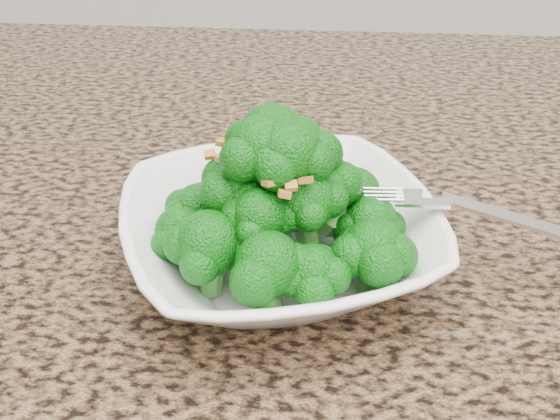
# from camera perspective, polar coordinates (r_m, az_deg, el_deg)

# --- Properties ---
(granite_counter) EXTENTS (1.64, 1.04, 0.03)m
(granite_counter) POSITION_cam_1_polar(r_m,az_deg,el_deg) (0.52, 6.92, -5.52)
(granite_counter) COLOR brown
(granite_counter) RESTS_ON cabinet
(bowl) EXTENTS (0.27, 0.27, 0.05)m
(bowl) POSITION_cam_1_polar(r_m,az_deg,el_deg) (0.49, 0.00, -2.31)
(bowl) COLOR white
(bowl) RESTS_ON granite_counter
(broccoli_pile) EXTENTS (0.19, 0.19, 0.08)m
(broccoli_pile) POSITION_cam_1_polar(r_m,az_deg,el_deg) (0.46, -0.00, 4.39)
(broccoli_pile) COLOR #0B650C
(broccoli_pile) RESTS_ON bowl
(garlic_topping) EXTENTS (0.11, 0.11, 0.01)m
(garlic_topping) POSITION_cam_1_polar(r_m,az_deg,el_deg) (0.44, 0.00, 9.18)
(garlic_topping) COLOR #B4762C
(garlic_topping) RESTS_ON broccoli_pile
(fork) EXTENTS (0.17, 0.05, 0.01)m
(fork) POSITION_cam_1_polar(r_m,az_deg,el_deg) (0.48, 12.93, 0.50)
(fork) COLOR silver
(fork) RESTS_ON bowl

